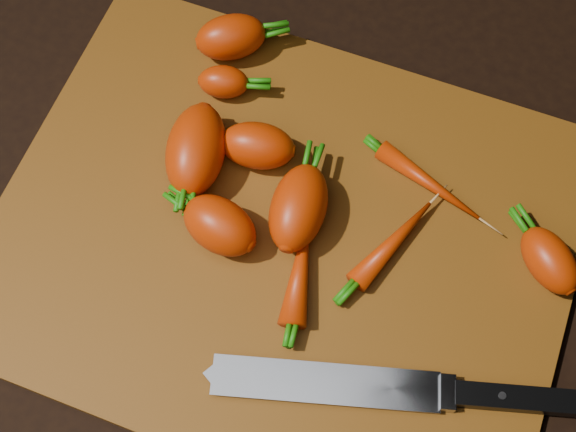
% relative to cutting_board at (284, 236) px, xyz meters
% --- Properties ---
extents(ground, '(2.00, 2.00, 0.01)m').
position_rel_cutting_board_xyz_m(ground, '(0.00, 0.00, -0.01)').
color(ground, black).
extents(cutting_board, '(0.50, 0.40, 0.01)m').
position_rel_cutting_board_xyz_m(cutting_board, '(0.00, 0.00, 0.00)').
color(cutting_board, '#593008').
rests_on(cutting_board, ground).
extents(carrot_0, '(0.08, 0.07, 0.04)m').
position_rel_cutting_board_xyz_m(carrot_0, '(-0.12, 0.16, 0.03)').
color(carrot_0, '#BF2F06').
rests_on(carrot_0, cutting_board).
extents(carrot_1, '(0.08, 0.06, 0.05)m').
position_rel_cutting_board_xyz_m(carrot_1, '(-0.05, -0.02, 0.03)').
color(carrot_1, '#BF2F06').
rests_on(carrot_1, cutting_board).
extents(carrot_2, '(0.07, 0.10, 0.05)m').
position_rel_cutting_board_xyz_m(carrot_2, '(-0.10, 0.04, 0.03)').
color(carrot_2, '#BF2F06').
rests_on(carrot_2, cutting_board).
extents(carrot_3, '(0.06, 0.09, 0.05)m').
position_rel_cutting_board_xyz_m(carrot_3, '(0.01, 0.02, 0.03)').
color(carrot_3, '#BF2F06').
rests_on(carrot_3, cutting_board).
extents(carrot_4, '(0.07, 0.05, 0.04)m').
position_rel_cutting_board_xyz_m(carrot_4, '(-0.05, 0.06, 0.03)').
color(carrot_4, '#BF2F06').
rests_on(carrot_4, cutting_board).
extents(carrot_5, '(0.05, 0.04, 0.03)m').
position_rel_cutting_board_xyz_m(carrot_5, '(-0.10, 0.12, 0.02)').
color(carrot_5, '#BF2F06').
rests_on(carrot_5, cutting_board).
extents(carrot_6, '(0.07, 0.07, 0.04)m').
position_rel_cutting_board_xyz_m(carrot_6, '(0.22, 0.05, 0.02)').
color(carrot_6, '#BF2F06').
rests_on(carrot_6, cutting_board).
extents(carrot_7, '(0.06, 0.10, 0.02)m').
position_rel_cutting_board_xyz_m(carrot_7, '(0.09, 0.02, 0.02)').
color(carrot_7, '#BF2F06').
rests_on(carrot_7, cutting_board).
extents(carrot_8, '(0.11, 0.05, 0.02)m').
position_rel_cutting_board_xyz_m(carrot_8, '(0.10, 0.09, 0.02)').
color(carrot_8, '#BF2F06').
rests_on(carrot_8, cutting_board).
extents(carrot_9, '(0.04, 0.10, 0.02)m').
position_rel_cutting_board_xyz_m(carrot_9, '(0.03, -0.03, 0.02)').
color(carrot_9, '#BF2F06').
rests_on(carrot_9, cutting_board).
extents(knife, '(0.30, 0.11, 0.02)m').
position_rel_cutting_board_xyz_m(knife, '(0.10, -0.11, 0.01)').
color(knife, gray).
rests_on(knife, cutting_board).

